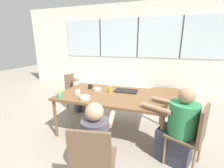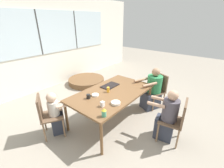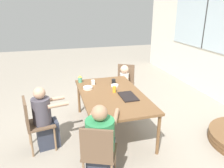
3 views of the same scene
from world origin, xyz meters
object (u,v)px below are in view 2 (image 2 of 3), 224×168
at_px(juice_glass, 108,90).
at_px(chair_for_toddler, 46,113).
at_px(chair_for_woman_green_shirt, 177,118).
at_px(chair_for_man_blue_shirt, 158,88).
at_px(person_woman_green_shirt, 167,118).
at_px(bowl_cereal, 116,103).
at_px(sippy_cup, 104,112).
at_px(folded_table_stack, 86,81).
at_px(coffee_mug, 89,96).
at_px(bowl_white_shallow, 95,95).
at_px(milk_carton_small, 102,104).
at_px(person_man_blue_shirt, 152,91).
at_px(person_toddler, 56,114).

bearing_deg(juice_glass, chair_for_toddler, 151.86).
distance_m(chair_for_woman_green_shirt, chair_for_man_blue_shirt, 1.25).
height_order(person_woman_green_shirt, bowl_cereal, person_woman_green_shirt).
distance_m(chair_for_woman_green_shirt, sippy_cup, 1.31).
xyz_separation_m(chair_for_man_blue_shirt, folded_table_stack, (-0.17, 2.52, -0.42)).
height_order(coffee_mug, bowl_white_shallow, coffee_mug).
bearing_deg(milk_carton_small, sippy_cup, -132.79).
bearing_deg(bowl_cereal, person_man_blue_shirt, -3.50).
height_order(juice_glass, folded_table_stack, juice_glass).
relative_size(chair_for_toddler, coffee_mug, 9.98).
relative_size(chair_for_woman_green_shirt, coffee_mug, 9.98).
bearing_deg(chair_for_man_blue_shirt, person_woman_green_shirt, 144.34).
bearing_deg(bowl_white_shallow, person_toddler, 148.13).
bearing_deg(person_toddler, folded_table_stack, 154.45).
xyz_separation_m(sippy_cup, bowl_cereal, (0.40, 0.08, -0.05)).
bearing_deg(juice_glass, bowl_cereal, -123.88).
distance_m(chair_for_woman_green_shirt, person_woman_green_shirt, 0.17).
bearing_deg(coffee_mug, chair_for_toddler, 144.11).
distance_m(chair_for_toddler, coffee_mug, 0.83).
bearing_deg(folded_table_stack, chair_for_toddler, -147.91).
bearing_deg(coffee_mug, person_woman_green_shirt, -61.95).
xyz_separation_m(sippy_cup, folded_table_stack, (1.78, 2.45, -0.68)).
xyz_separation_m(coffee_mug, sippy_cup, (-0.24, -0.61, 0.03)).
distance_m(bowl_cereal, folded_table_stack, 2.81).
height_order(chair_for_toddler, juice_glass, chair_for_toddler).
relative_size(person_woman_green_shirt, bowl_cereal, 6.01).
bearing_deg(bowl_cereal, folded_table_stack, 59.83).
height_order(chair_for_man_blue_shirt, bowl_white_shallow, chair_for_man_blue_shirt).
bearing_deg(chair_for_toddler, person_woman_green_shirt, 66.36).
bearing_deg(chair_for_woman_green_shirt, folded_table_stack, 66.29).
xyz_separation_m(person_man_blue_shirt, milk_carton_small, (-1.58, 0.22, 0.29)).
distance_m(chair_for_man_blue_shirt, milk_carton_small, 1.78).
xyz_separation_m(coffee_mug, folded_table_stack, (1.54, 1.83, -0.65)).
height_order(chair_for_man_blue_shirt, person_woman_green_shirt, person_woman_green_shirt).
bearing_deg(bowl_cereal, juice_glass, 56.12).
xyz_separation_m(chair_for_toddler, bowl_cereal, (0.81, -1.00, 0.21)).
xyz_separation_m(chair_for_woman_green_shirt, bowl_white_shallow, (-0.56, 1.44, 0.21)).
height_order(person_man_blue_shirt, person_toddler, person_man_blue_shirt).
height_order(bowl_cereal, folded_table_stack, bowl_cereal).
bearing_deg(person_man_blue_shirt, juice_glass, 88.49).
height_order(person_woman_green_shirt, coffee_mug, person_woman_green_shirt).
xyz_separation_m(person_man_blue_shirt, sippy_cup, (-1.78, 0.00, 0.32)).
bearing_deg(juice_glass, sippy_cup, -143.86).
distance_m(person_toddler, sippy_cup, 1.09).
distance_m(chair_for_man_blue_shirt, person_toddler, 2.46).
height_order(person_woman_green_shirt, milk_carton_small, person_woman_green_shirt).
xyz_separation_m(person_woman_green_shirt, sippy_cup, (-0.93, 0.69, 0.31)).
height_order(milk_carton_small, folded_table_stack, milk_carton_small).
relative_size(coffee_mug, bowl_cereal, 0.51).
distance_m(chair_for_woman_green_shirt, person_man_blue_shirt, 1.18).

